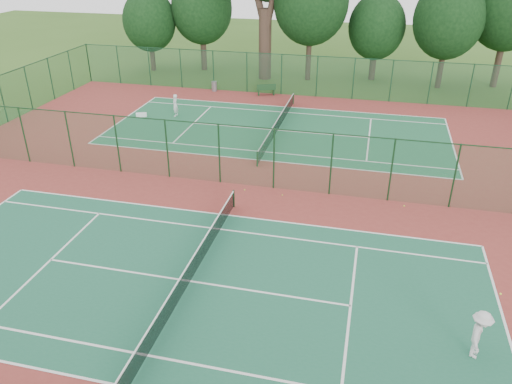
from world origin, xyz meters
TOP-DOWN VIEW (x-y plane):
  - ground at (0.00, 0.00)m, footprint 120.00×120.00m
  - red_pad at (0.00, 0.00)m, footprint 40.00×36.00m
  - court_near at (0.00, -9.00)m, footprint 23.77×10.97m
  - court_far at (0.00, 9.00)m, footprint 23.77×10.97m
  - fence_north at (0.00, 18.00)m, footprint 40.00×0.09m
  - fence_divider at (0.00, 0.00)m, footprint 40.00×0.09m
  - tennis_net_near at (0.00, -9.00)m, footprint 0.10×12.90m
  - tennis_net_far at (0.00, 9.00)m, footprint 0.10×12.90m
  - player_near at (10.57, -10.55)m, footprint 0.95×1.30m
  - player_far at (-8.30, 10.27)m, footprint 0.41×0.62m
  - trash_bin at (-7.54, 17.60)m, footprint 0.58×0.58m
  - bench at (-2.72, 17.34)m, footprint 1.72×1.05m
  - kit_bag at (-10.82, 9.49)m, footprint 0.85×0.57m
  - stray_ball_a at (2.19, -0.80)m, footprint 0.06×0.06m
  - stray_ball_b at (8.54, -0.50)m, footprint 0.07×0.07m
  - stray_ball_c at (0.07, -0.67)m, footprint 0.07×0.07m
  - evergreen_row at (0.50, 24.25)m, footprint 39.00×5.00m

SIDE VIEW (x-z plane):
  - ground at x=0.00m, z-range 0.00..0.00m
  - evergreen_row at x=0.50m, z-range -6.00..6.00m
  - red_pad at x=0.00m, z-range 0.00..0.01m
  - court_near at x=0.00m, z-range 0.01..0.02m
  - court_far at x=0.00m, z-range 0.01..0.02m
  - stray_ball_a at x=2.19m, z-range 0.01..0.07m
  - stray_ball_c at x=0.07m, z-range 0.01..0.08m
  - stray_ball_b at x=8.54m, z-range 0.01..0.08m
  - kit_bag at x=-10.82m, z-range 0.01..0.31m
  - trash_bin at x=-7.54m, z-range 0.01..0.86m
  - bench at x=-2.72m, z-range 0.03..1.05m
  - tennis_net_near at x=0.00m, z-range 0.06..1.03m
  - tennis_net_far at x=0.00m, z-range 0.06..1.03m
  - player_far at x=-8.30m, z-range 0.02..1.72m
  - player_near at x=10.57m, z-range 0.02..1.82m
  - fence_north at x=0.00m, z-range 0.01..3.51m
  - fence_divider at x=0.00m, z-range 0.01..3.51m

